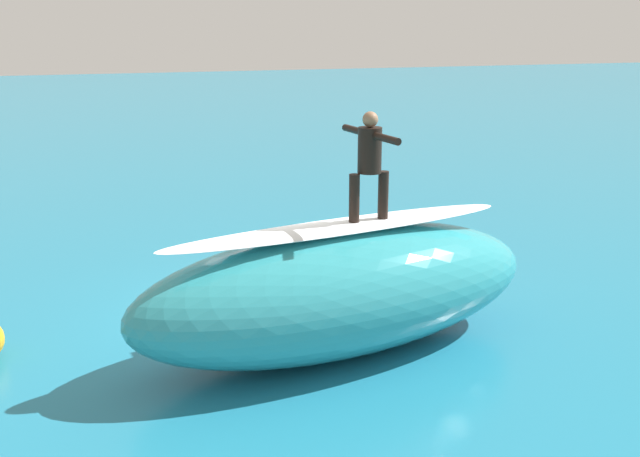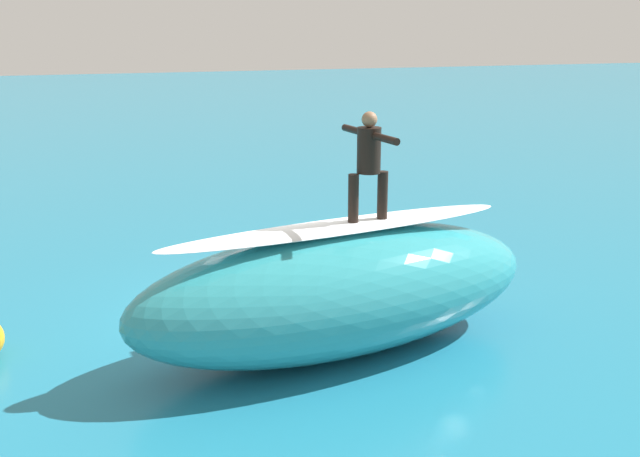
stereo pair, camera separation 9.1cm
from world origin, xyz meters
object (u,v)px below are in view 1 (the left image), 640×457
object	(u,v)px
surfboard_riding	(368,223)
surfboard_paddling	(283,275)
surfer_riding	(370,158)
surfer_paddling	(277,267)

from	to	relation	value
surfboard_riding	surfboard_paddling	bearing A→B (deg)	-90.77
surfboard_riding	surfer_riding	size ratio (longest dim) A/B	1.21
surfer_riding	surfboard_paddling	distance (m)	4.28
surfer_paddling	surfboard_riding	bearing A→B (deg)	-55.01
surfboard_riding	surfer_riding	world-z (taller)	surfer_riding
surfboard_paddling	surfboard_riding	bearing A→B (deg)	-56.79
surfboard_riding	surfer_riding	bearing A→B (deg)	172.37
surfboard_riding	surfer_riding	xyz separation A→B (m)	(-0.00, 0.00, 0.94)
surfer_riding	surfer_paddling	xyz separation A→B (m)	(0.50, -3.29, -2.62)
surfboard_riding	surfboard_paddling	xyz separation A→B (m)	(0.39, -3.24, -1.84)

